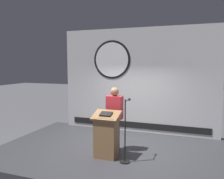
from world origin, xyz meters
TOP-DOWN VIEW (x-y plane):
  - ground_plane at (0.00, 0.00)m, footprint 40.00×40.00m
  - stage_platform at (0.00, 0.00)m, footprint 6.40×4.00m
  - banner_display at (-0.02, 1.85)m, footprint 5.12×0.12m
  - podium at (-0.17, -0.51)m, footprint 0.64×0.49m
  - speaker_person at (-0.13, -0.03)m, footprint 0.40×0.26m
  - microphone_stand at (0.34, -0.61)m, footprint 0.24×0.49m

SIDE VIEW (x-z plane):
  - ground_plane at x=0.00m, z-range 0.00..0.00m
  - stage_platform at x=0.00m, z-range 0.00..0.30m
  - microphone_stand at x=0.34m, z-range 0.08..1.53m
  - podium at x=-0.17m, z-range 0.28..1.39m
  - speaker_person at x=-0.13m, z-range 0.32..1.96m
  - banner_display at x=-0.02m, z-range 0.30..3.69m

